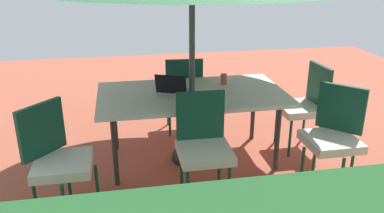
{
  "coord_description": "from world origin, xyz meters",
  "views": [
    {
      "loc": [
        0.71,
        3.79,
        2.09
      ],
      "look_at": [
        0.0,
        0.0,
        0.62
      ],
      "focal_mm": 36.81,
      "sensor_mm": 36.0,
      "label": 1
    }
  ],
  "objects": [
    {
      "name": "chair_west",
      "position": [
        -1.3,
        -0.05,
        0.55
      ],
      "size": [
        0.47,
        0.46,
        0.98
      ],
      "rotation": [
        0.0,
        0.0,
        1.62
      ],
      "color": "silver",
      "rests_on": "ground_plane"
    },
    {
      "name": "cup",
      "position": [
        -0.39,
        -0.22,
        0.83
      ],
      "size": [
        0.07,
        0.07,
        0.12
      ],
      "primitive_type": "cylinder",
      "color": "#CC4C33",
      "rests_on": "dining_table"
    },
    {
      "name": "chair_south",
      "position": [
        -0.03,
        -0.73,
        0.55
      ],
      "size": [
        0.46,
        0.47,
        0.98
      ],
      "rotation": [
        0.0,
        0.0,
        -0.06
      ],
      "color": "silver",
      "rests_on": "ground_plane"
    },
    {
      "name": "ground_plane",
      "position": [
        0.0,
        0.0,
        -0.01
      ],
      "size": [
        10.0,
        10.0,
        0.02
      ],
      "primitive_type": "cube",
      "color": "#9E4C38"
    },
    {
      "name": "chair_north",
      "position": [
        0.04,
        0.73,
        0.55
      ],
      "size": [
        0.46,
        0.46,
        0.98
      ],
      "rotation": [
        0.0,
        0.0,
        3.13
      ],
      "color": "silver",
      "rests_on": "ground_plane"
    },
    {
      "name": "chair_northeast",
      "position": [
        1.27,
        0.75,
        0.55
      ],
      "size": [
        0.59,
        0.59,
        0.98
      ],
      "rotation": [
        0.0,
        0.0,
        3.98
      ],
      "color": "silver",
      "rests_on": "ground_plane"
    },
    {
      "name": "dining_table",
      "position": [
        0.0,
        0.0,
        0.72
      ],
      "size": [
        1.93,
        1.06,
        0.77
      ],
      "color": "silver",
      "rests_on": "ground_plane"
    },
    {
      "name": "chair_northwest",
      "position": [
        -1.2,
        0.76,
        0.55
      ],
      "size": [
        0.59,
        0.59,
        0.98
      ],
      "rotation": [
        0.0,
        0.0,
        2.34
      ],
      "color": "silver",
      "rests_on": "ground_plane"
    },
    {
      "name": "laptop",
      "position": [
        0.2,
        -0.03,
        0.82
      ],
      "size": [
        0.39,
        0.35,
        0.21
      ],
      "rotation": [
        0.0,
        0.0,
        -0.4
      ],
      "color": "gray",
      "rests_on": "dining_table"
    }
  ]
}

